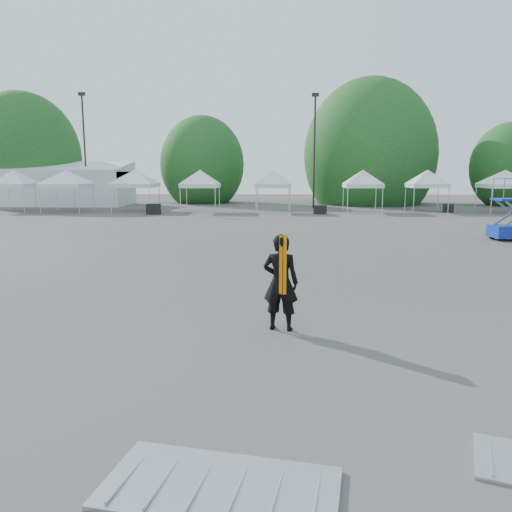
{
  "coord_description": "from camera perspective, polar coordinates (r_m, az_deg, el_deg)",
  "views": [
    {
      "loc": [
        -0.11,
        -12.27,
        3.15
      ],
      "look_at": [
        -0.6,
        -1.28,
        1.3
      ],
      "focal_mm": 35.0,
      "sensor_mm": 36.0,
      "label": 1
    }
  ],
  "objects": [
    {
      "name": "tree_far_w",
      "position": [
        56.56,
        -25.13,
        10.08
      ],
      "size": [
        4.8,
        4.8,
        7.3
      ],
      "color": "#382314",
      "rests_on": "ground"
    },
    {
      "name": "crate_mid",
      "position": [
        38.35,
        7.34,
        5.27
      ],
      "size": [
        0.97,
        0.83,
        0.66
      ],
      "primitive_type": "cube",
      "rotation": [
        0.0,
        0.0,
        0.21
      ],
      "color": "black",
      "rests_on": "ground"
    },
    {
      "name": "tree_far_e",
      "position": [
        54.0,
        27.06,
        9.04
      ],
      "size": [
        3.84,
        3.84,
        5.84
      ],
      "color": "#382314",
      "rests_on": "ground"
    },
    {
      "name": "tent_e",
      "position": [
        40.03,
        1.98,
        9.43
      ],
      "size": [
        3.97,
        3.97,
        3.88
      ],
      "color": "silver",
      "rests_on": "ground"
    },
    {
      "name": "tree_mid_w",
      "position": [
        52.87,
        -6.15,
        10.36
      ],
      "size": [
        4.16,
        4.16,
        6.33
      ],
      "color": "#382314",
      "rests_on": "ground"
    },
    {
      "name": "crate_east",
      "position": [
        42.51,
        21.11,
        5.12
      ],
      "size": [
        1.0,
        0.88,
        0.65
      ],
      "primitive_type": "cube",
      "rotation": [
        0.0,
        0.0,
        -0.31
      ],
      "color": "black",
      "rests_on": "ground"
    },
    {
      "name": "crate_west",
      "position": [
        38.59,
        -11.64,
        5.28
      ],
      "size": [
        1.07,
        0.87,
        0.79
      ],
      "primitive_type": "cube",
      "rotation": [
        0.0,
        0.0,
        0.08
      ],
      "color": "black",
      "rests_on": "ground"
    },
    {
      "name": "tent_d",
      "position": [
        40.47,
        -6.42,
        9.37
      ],
      "size": [
        4.14,
        4.14,
        3.88
      ],
      "color": "silver",
      "rests_on": "ground"
    },
    {
      "name": "tent_g",
      "position": [
        42.27,
        19.02,
        8.92
      ],
      "size": [
        4.04,
        4.04,
        3.88
      ],
      "color": "silver",
      "rests_on": "ground"
    },
    {
      "name": "tent_c",
      "position": [
        41.95,
        -13.67,
        9.17
      ],
      "size": [
        4.69,
        4.69,
        3.88
      ],
      "color": "silver",
      "rests_on": "ground"
    },
    {
      "name": "tent_f",
      "position": [
        40.8,
        12.13,
        9.22
      ],
      "size": [
        4.06,
        4.06,
        3.88
      ],
      "color": "silver",
      "rests_on": "ground"
    },
    {
      "name": "ground",
      "position": [
        12.67,
        2.96,
        -4.86
      ],
      "size": [
        120.0,
        120.0,
        0.0
      ],
      "primitive_type": "plane",
      "color": "#474442",
      "rests_on": "ground"
    },
    {
      "name": "marquee",
      "position": [
        52.1,
        -22.52,
        7.55
      ],
      "size": [
        15.0,
        6.25,
        4.23
      ],
      "color": "white",
      "rests_on": "ground"
    },
    {
      "name": "barrier_left",
      "position": [
        5.52,
        -4.13,
        -24.82
      ],
      "size": [
        2.54,
        1.59,
        0.08
      ],
      "rotation": [
        0.0,
        0.0,
        -0.18
      ],
      "color": "#ACAFB4",
      "rests_on": "ground"
    },
    {
      "name": "man",
      "position": [
        9.98,
        2.83,
        -3.01
      ],
      "size": [
        0.79,
        0.6,
        1.96
      ],
      "rotation": [
        0.0,
        0.0,
        2.94
      ],
      "color": "black",
      "rests_on": "ground"
    },
    {
      "name": "light_pole_east",
      "position": [
        44.44,
        6.7,
        12.55
      ],
      "size": [
        0.6,
        0.25,
        9.8
      ],
      "color": "black",
      "rests_on": "ground"
    },
    {
      "name": "tent_a",
      "position": [
        45.26,
        -25.93,
        8.5
      ],
      "size": [
        4.01,
        4.01,
        3.88
      ],
      "color": "silver",
      "rests_on": "ground"
    },
    {
      "name": "tent_b",
      "position": [
        43.01,
        -20.89,
        8.82
      ],
      "size": [
        4.63,
        4.63,
        3.88
      ],
      "color": "silver",
      "rests_on": "ground"
    },
    {
      "name": "tent_h",
      "position": [
        43.85,
        26.59,
        8.45
      ],
      "size": [
        4.59,
        4.59,
        3.88
      ],
      "color": "silver",
      "rests_on": "ground"
    },
    {
      "name": "tree_mid_e",
      "position": [
        52.1,
        12.85,
        11.19
      ],
      "size": [
        5.12,
        5.12,
        7.79
      ],
      "color": "#382314",
      "rests_on": "ground"
    },
    {
      "name": "light_pole_west",
      "position": [
        49.68,
        -19.02,
        12.08
      ],
      "size": [
        0.6,
        0.25,
        10.3
      ],
      "color": "black",
      "rests_on": "ground"
    }
  ]
}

